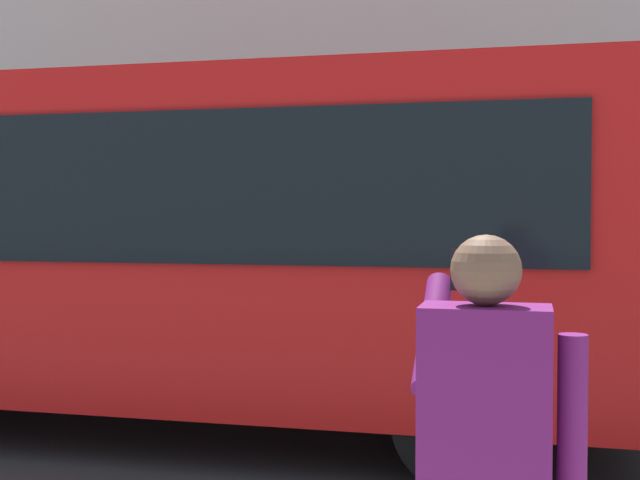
% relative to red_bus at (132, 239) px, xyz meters
% --- Properties ---
extents(ground_plane, '(60.00, 60.00, 0.00)m').
position_rel_red_bus_xyz_m(ground_plane, '(-2.65, -0.21, -1.68)').
color(ground_plane, '#2B2B2D').
extents(red_bus, '(9.05, 2.54, 3.08)m').
position_rel_red_bus_xyz_m(red_bus, '(0.00, 0.00, 0.00)').
color(red_bus, red).
rests_on(red_bus, ground_plane).
extents(pedestrian_photographer, '(0.53, 0.52, 1.70)m').
position_rel_red_bus_xyz_m(pedestrian_photographer, '(-3.32, 4.29, -0.54)').
color(pedestrian_photographer, '#4C4238').
rests_on(pedestrian_photographer, sidewalk_curb).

